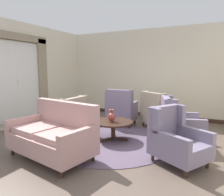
# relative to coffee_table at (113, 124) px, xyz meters

# --- Properties ---
(ground) EXTENTS (8.97, 8.97, 0.00)m
(ground) POSITION_rel_coffee_table_xyz_m (-0.03, -0.41, -0.37)
(ground) COLOR brown
(wall_back) EXTENTS (6.22, 0.08, 2.98)m
(wall_back) POSITION_rel_coffee_table_xyz_m (-0.03, 2.79, 1.12)
(wall_back) COLOR beige
(wall_back) RESTS_ON ground
(wall_left) EXTENTS (0.08, 4.49, 2.98)m
(wall_left) POSITION_rel_coffee_table_xyz_m (-3.06, 0.55, 1.12)
(wall_left) COLOR beige
(wall_left) RESTS_ON ground
(baseboard_back) EXTENTS (6.06, 0.03, 0.12)m
(baseboard_back) POSITION_rel_coffee_table_xyz_m (-0.03, 2.74, -0.31)
(baseboard_back) COLOR #382319
(baseboard_back) RESTS_ON ground
(area_rug) EXTENTS (2.83, 2.83, 0.01)m
(area_rug) POSITION_rel_coffee_table_xyz_m (-0.03, -0.11, -0.36)
(area_rug) COLOR #5B4C60
(area_rug) RESTS_ON ground
(window_with_curtains) EXTENTS (0.12, 2.16, 2.52)m
(window_with_curtains) POSITION_rel_coffee_table_xyz_m (-2.96, -0.14, 1.08)
(window_with_curtains) COLOR silver
(coffee_table) EXTENTS (0.91, 0.91, 0.44)m
(coffee_table) POSITION_rel_coffee_table_xyz_m (0.00, 0.00, 0.00)
(coffee_table) COLOR #382319
(coffee_table) RESTS_ON ground
(porcelain_vase) EXTENTS (0.18, 0.18, 0.29)m
(porcelain_vase) POSITION_rel_coffee_table_xyz_m (-0.01, -0.06, 0.20)
(porcelain_vase) COLOR brown
(porcelain_vase) RESTS_ON coffee_table
(settee) EXTENTS (1.76, 1.14, 1.02)m
(settee) POSITION_rel_coffee_table_xyz_m (-0.55, -1.38, 0.05)
(settee) COLOR tan
(settee) RESTS_ON ground
(armchair_back_corner) EXTENTS (0.83, 0.85, 1.07)m
(armchair_back_corner) POSITION_rel_coffee_table_xyz_m (-0.38, 1.26, 0.09)
(armchair_back_corner) COLOR slate
(armchair_back_corner) RESTS_ON ground
(armchair_near_window) EXTENTS (1.11, 1.06, 0.98)m
(armchair_near_window) POSITION_rel_coffee_table_xyz_m (1.52, -0.59, 0.05)
(armchair_near_window) COLOR slate
(armchair_near_window) RESTS_ON ground
(armchair_far_left) EXTENTS (1.05, 1.02, 1.04)m
(armchair_far_left) POSITION_rel_coffee_table_xyz_m (1.39, 0.35, 0.07)
(armchair_far_left) COLOR slate
(armchair_far_left) RESTS_ON ground
(armchair_foreground_right) EXTENTS (1.20, 1.20, 1.01)m
(armchair_foreground_right) POSITION_rel_coffee_table_xyz_m (0.68, 1.48, 0.06)
(armchair_foreground_right) COLOR gray
(armchair_foreground_right) RESTS_ON ground
(armchair_near_sideboard) EXTENTS (0.92, 0.86, 0.96)m
(armchair_near_sideboard) POSITION_rel_coffee_table_xyz_m (-1.22, -0.18, 0.04)
(armchair_near_sideboard) COLOR gray
(armchair_near_sideboard) RESTS_ON ground
(side_table) EXTENTS (0.58, 0.58, 0.74)m
(side_table) POSITION_rel_coffee_table_xyz_m (1.04, 1.03, 0.08)
(side_table) COLOR #382319
(side_table) RESTS_ON ground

